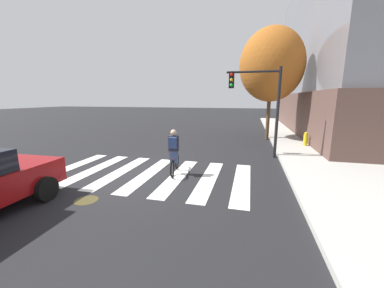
{
  "coord_description": "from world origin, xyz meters",
  "views": [
    {
      "loc": [
        4.11,
        -7.48,
        2.8
      ],
      "look_at": [
        1.7,
        1.9,
        0.84
      ],
      "focal_mm": 21.17,
      "sensor_mm": 36.0,
      "label": 1
    }
  ],
  "objects_px": {
    "traffic_light_near": "(260,97)",
    "fire_hydrant": "(306,139)",
    "manhole_cover": "(86,200)",
    "street_tree_near": "(271,65)",
    "cyclist": "(174,152)"
  },
  "relations": [
    {
      "from": "traffic_light_near",
      "to": "fire_hydrant",
      "type": "distance_m",
      "value": 4.47
    },
    {
      "from": "manhole_cover",
      "to": "street_tree_near",
      "type": "relative_size",
      "value": 0.09
    },
    {
      "from": "traffic_light_near",
      "to": "street_tree_near",
      "type": "xyz_separation_m",
      "value": [
        0.79,
        5.02,
        2.06
      ]
    },
    {
      "from": "street_tree_near",
      "to": "traffic_light_near",
      "type": "bearing_deg",
      "value": -98.92
    },
    {
      "from": "cyclist",
      "to": "street_tree_near",
      "type": "bearing_deg",
      "value": 65.58
    },
    {
      "from": "fire_hydrant",
      "to": "street_tree_near",
      "type": "bearing_deg",
      "value": 129.49
    },
    {
      "from": "manhole_cover",
      "to": "traffic_light_near",
      "type": "height_order",
      "value": "traffic_light_near"
    },
    {
      "from": "manhole_cover",
      "to": "cyclist",
      "type": "height_order",
      "value": "cyclist"
    },
    {
      "from": "traffic_light_near",
      "to": "street_tree_near",
      "type": "bearing_deg",
      "value": 81.08
    },
    {
      "from": "manhole_cover",
      "to": "traffic_light_near",
      "type": "xyz_separation_m",
      "value": [
        4.72,
        6.24,
        2.86
      ]
    },
    {
      "from": "cyclist",
      "to": "fire_hydrant",
      "type": "relative_size",
      "value": 2.18
    },
    {
      "from": "cyclist",
      "to": "street_tree_near",
      "type": "distance_m",
      "value": 10.18
    },
    {
      "from": "manhole_cover",
      "to": "traffic_light_near",
      "type": "distance_m",
      "value": 8.33
    },
    {
      "from": "cyclist",
      "to": "street_tree_near",
      "type": "relative_size",
      "value": 0.23
    },
    {
      "from": "traffic_light_near",
      "to": "street_tree_near",
      "type": "height_order",
      "value": "street_tree_near"
    }
  ]
}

